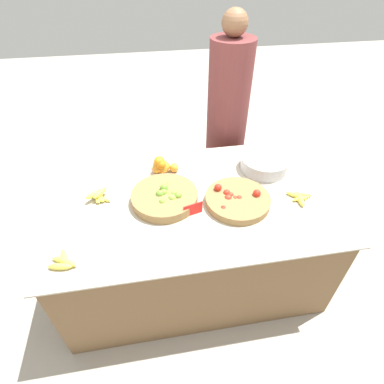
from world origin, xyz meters
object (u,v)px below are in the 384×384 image
Objects in this scene: lime_bowl at (165,196)px; price_sign at (193,209)px; vendor_person at (226,126)px; tomato_basket at (237,200)px; metal_bowl at (264,163)px.

lime_bowl reaches higher than price_sign.
tomato_basket is at bearing -100.38° from vendor_person.
price_sign is at bearing -115.03° from vendor_person.
vendor_person is (0.63, 0.85, -0.01)m from lime_bowl.
lime_bowl reaches higher than tomato_basket.
vendor_person is at bearing 50.01° from price_sign.
lime_bowl is at bearing -163.11° from metal_bowl.
lime_bowl is at bearing 167.66° from tomato_basket.
vendor_person is at bearing 101.17° from metal_bowl.
vendor_person is at bearing 79.62° from tomato_basket.
price_sign is 1.11m from vendor_person.
metal_bowl is at bearing 47.76° from tomato_basket.
tomato_basket is 0.25× the size of vendor_person.
lime_bowl is 3.49× the size of price_sign.
price_sign is at bearing -44.92° from lime_bowl.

